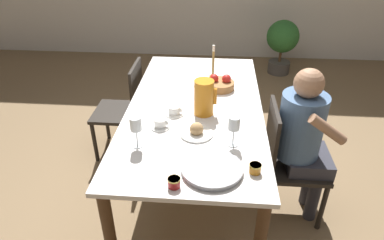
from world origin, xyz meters
name	(u,v)px	position (x,y,z in m)	size (l,w,h in m)	color
ground_plane	(195,186)	(0.00, 0.00, 0.00)	(20.00, 20.00, 0.00)	#7F6647
dining_table	(195,117)	(0.00, 0.00, 0.68)	(0.96, 1.90, 0.78)	silver
chair_person_side	(286,160)	(0.67, -0.19, 0.47)	(0.42, 0.42, 0.88)	black
chair_opposite	(125,108)	(-0.67, 0.46, 0.47)	(0.42, 0.42, 0.88)	black
person_seated	(304,135)	(0.75, -0.19, 0.69)	(0.39, 0.41, 1.16)	#33333D
red_pitcher	(204,97)	(0.07, -0.11, 0.90)	(0.16, 0.13, 0.25)	orange
wine_glass_water	(234,125)	(0.26, -0.47, 0.92)	(0.07, 0.07, 0.19)	white
wine_glass_juice	(136,126)	(-0.31, -0.53, 0.92)	(0.07, 0.07, 0.20)	white
teacup_near_person	(160,124)	(-0.20, -0.31, 0.80)	(0.13, 0.13, 0.06)	white
teacup_across	(174,111)	(-0.13, -0.14, 0.80)	(0.13, 0.13, 0.06)	white
serving_tray	(212,169)	(0.14, -0.73, 0.79)	(0.34, 0.34, 0.03)	#9E9EA3
bread_plate	(197,131)	(0.04, -0.37, 0.80)	(0.21, 0.21, 0.09)	white
jam_jar_amber	(255,168)	(0.37, -0.72, 0.81)	(0.07, 0.07, 0.05)	#C67A1E
jam_jar_red	(174,182)	(-0.05, -0.86, 0.81)	(0.07, 0.07, 0.05)	#A81E1E
fruit_bowl	(220,84)	(0.18, 0.30, 0.82)	(0.22, 0.22, 0.12)	#9E6B3D
candlestick_tall	(213,65)	(0.11, 0.51, 0.88)	(0.06, 0.06, 0.28)	olive
potted_plant	(282,41)	(1.02, 2.49, 0.46)	(0.44, 0.44, 0.75)	#4C4742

